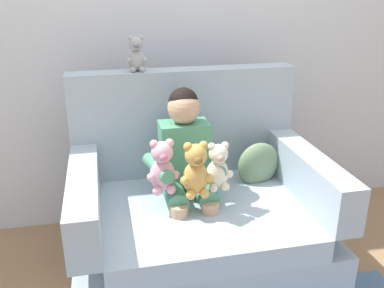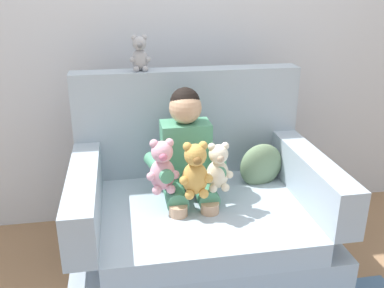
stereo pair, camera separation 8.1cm
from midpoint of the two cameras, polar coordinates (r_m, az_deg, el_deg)
The scene contains 9 objects.
ground_plane at distance 2.51m, azimuth -0.01°, elevation -17.30°, with size 8.00×8.00×0.00m, color #936D4C.
back_wall at distance 2.76m, azimuth -3.71°, elevation 15.74°, with size 6.00×0.10×2.60m, color silver.
armchair at distance 2.35m, azimuth -0.28°, elevation -10.07°, with size 1.30×0.96×1.10m.
seated_child at distance 2.21m, azimuth -1.79°, elevation -2.15°, with size 0.45×0.39×0.82m.
plush_pink at distance 2.07m, azimuth -5.13°, elevation -3.19°, with size 0.16×0.13×0.27m.
plush_cream at distance 2.10m, azimuth 2.41°, elevation -3.16°, with size 0.15×0.12×0.25m.
plush_honey at distance 2.03m, azimuth -0.63°, elevation -3.63°, with size 0.16×0.13×0.28m.
plush_grey_on_backrest at distance 2.36m, azimuth -8.52°, elevation 11.83°, with size 0.12×0.09×0.20m.
throw_pillow at distance 2.46m, azimuth 8.00°, elevation -2.74°, with size 0.26×0.12×0.26m, color slate.
Camera 1 is at (-0.46, -1.91, 1.56)m, focal length 39.51 mm.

